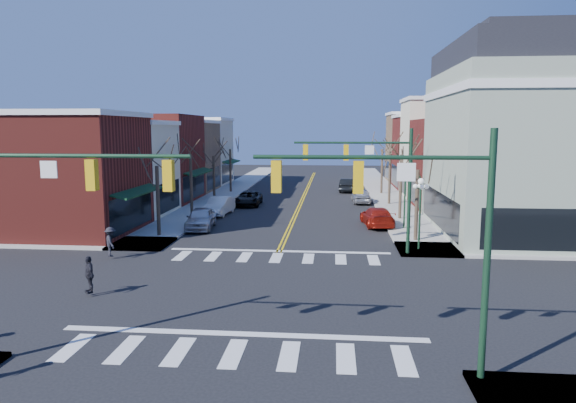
% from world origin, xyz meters
% --- Properties ---
extents(ground, '(160.00, 160.00, 0.00)m').
position_xyz_m(ground, '(0.00, 0.00, 0.00)').
color(ground, black).
rests_on(ground, ground).
extents(sidewalk_left, '(3.50, 70.00, 0.15)m').
position_xyz_m(sidewalk_left, '(-8.75, 20.00, 0.07)').
color(sidewalk_left, '#9E9B93').
rests_on(sidewalk_left, ground).
extents(sidewalk_right, '(3.50, 70.00, 0.15)m').
position_xyz_m(sidewalk_right, '(8.75, 20.00, 0.07)').
color(sidewalk_right, '#9E9B93').
rests_on(sidewalk_right, ground).
extents(bldg_left_brick_a, '(10.00, 8.50, 8.00)m').
position_xyz_m(bldg_left_brick_a, '(-15.50, 11.75, 4.00)').
color(bldg_left_brick_a, maroon).
rests_on(bldg_left_brick_a, ground).
extents(bldg_left_stucco_a, '(10.00, 7.00, 7.50)m').
position_xyz_m(bldg_left_stucco_a, '(-15.50, 19.50, 3.75)').
color(bldg_left_stucco_a, beige).
rests_on(bldg_left_stucco_a, ground).
extents(bldg_left_brick_b, '(10.00, 9.00, 8.50)m').
position_xyz_m(bldg_left_brick_b, '(-15.50, 27.50, 4.25)').
color(bldg_left_brick_b, maroon).
rests_on(bldg_left_brick_b, ground).
extents(bldg_left_tan, '(10.00, 7.50, 7.80)m').
position_xyz_m(bldg_left_tan, '(-15.50, 35.75, 3.90)').
color(bldg_left_tan, '#927250').
rests_on(bldg_left_tan, ground).
extents(bldg_left_stucco_b, '(10.00, 8.00, 8.20)m').
position_xyz_m(bldg_left_stucco_b, '(-15.50, 43.50, 4.10)').
color(bldg_left_stucco_b, beige).
rests_on(bldg_left_stucco_b, ground).
extents(bldg_right_brick_a, '(10.00, 8.50, 8.00)m').
position_xyz_m(bldg_right_brick_a, '(15.50, 25.75, 4.00)').
color(bldg_right_brick_a, maroon).
rests_on(bldg_right_brick_a, ground).
extents(bldg_right_stucco, '(10.00, 7.00, 10.00)m').
position_xyz_m(bldg_right_stucco, '(15.50, 33.50, 5.00)').
color(bldg_right_stucco, beige).
rests_on(bldg_right_stucco, ground).
extents(bldg_right_brick_b, '(10.00, 8.00, 8.50)m').
position_xyz_m(bldg_right_brick_b, '(15.50, 41.00, 4.25)').
color(bldg_right_brick_b, maroon).
rests_on(bldg_right_brick_b, ground).
extents(bldg_right_tan, '(10.00, 8.00, 9.00)m').
position_xyz_m(bldg_right_tan, '(15.50, 49.00, 4.50)').
color(bldg_right_tan, '#927250').
rests_on(bldg_right_tan, ground).
extents(victorian_corner, '(12.25, 14.25, 13.30)m').
position_xyz_m(victorian_corner, '(16.50, 14.50, 6.66)').
color(victorian_corner, gray).
rests_on(victorian_corner, ground).
extents(traffic_mast_near_left, '(6.60, 0.28, 7.20)m').
position_xyz_m(traffic_mast_near_left, '(-5.55, -7.40, 4.71)').
color(traffic_mast_near_left, '#14331E').
rests_on(traffic_mast_near_left, ground).
extents(traffic_mast_near_right, '(6.60, 0.28, 7.20)m').
position_xyz_m(traffic_mast_near_right, '(5.55, -7.40, 4.71)').
color(traffic_mast_near_right, '#14331E').
rests_on(traffic_mast_near_right, ground).
extents(traffic_mast_far_right, '(6.60, 0.28, 7.20)m').
position_xyz_m(traffic_mast_far_right, '(5.55, 7.40, 4.71)').
color(traffic_mast_far_right, '#14331E').
rests_on(traffic_mast_far_right, ground).
extents(lamppost_corner, '(0.36, 0.36, 4.33)m').
position_xyz_m(lamppost_corner, '(8.20, 8.50, 2.96)').
color(lamppost_corner, '#14331E').
rests_on(lamppost_corner, ground).
extents(lamppost_midblock, '(0.36, 0.36, 4.33)m').
position_xyz_m(lamppost_midblock, '(8.20, 15.00, 2.96)').
color(lamppost_midblock, '#14331E').
rests_on(lamppost_midblock, ground).
extents(tree_left_a, '(0.24, 0.24, 4.76)m').
position_xyz_m(tree_left_a, '(-8.40, 11.00, 2.38)').
color(tree_left_a, '#382B21').
rests_on(tree_left_a, ground).
extents(tree_left_b, '(0.24, 0.24, 5.04)m').
position_xyz_m(tree_left_b, '(-8.40, 19.00, 2.52)').
color(tree_left_b, '#382B21').
rests_on(tree_left_b, ground).
extents(tree_left_c, '(0.24, 0.24, 4.55)m').
position_xyz_m(tree_left_c, '(-8.40, 27.00, 2.27)').
color(tree_left_c, '#382B21').
rests_on(tree_left_c, ground).
extents(tree_left_d, '(0.24, 0.24, 4.90)m').
position_xyz_m(tree_left_d, '(-8.40, 35.00, 2.45)').
color(tree_left_d, '#382B21').
rests_on(tree_left_d, ground).
extents(tree_right_a, '(0.24, 0.24, 4.62)m').
position_xyz_m(tree_right_a, '(8.40, 11.00, 2.31)').
color(tree_right_a, '#382B21').
rests_on(tree_right_a, ground).
extents(tree_right_b, '(0.24, 0.24, 5.18)m').
position_xyz_m(tree_right_b, '(8.40, 19.00, 2.59)').
color(tree_right_b, '#382B21').
rests_on(tree_right_b, ground).
extents(tree_right_c, '(0.24, 0.24, 4.83)m').
position_xyz_m(tree_right_c, '(8.40, 27.00, 2.42)').
color(tree_right_c, '#382B21').
rests_on(tree_right_c, ground).
extents(tree_right_d, '(0.24, 0.24, 4.97)m').
position_xyz_m(tree_right_d, '(8.40, 35.00, 2.48)').
color(tree_right_d, '#382B21').
rests_on(tree_right_d, ground).
extents(car_left_near, '(2.23, 4.69, 1.55)m').
position_xyz_m(car_left_near, '(-6.36, 14.05, 0.77)').
color(car_left_near, '#BBBAC0').
rests_on(car_left_near, ground).
extents(car_left_mid, '(1.93, 4.63, 1.49)m').
position_xyz_m(car_left_mid, '(-6.40, 20.27, 0.74)').
color(car_left_mid, silver).
rests_on(car_left_mid, ground).
extents(car_left_far, '(2.31, 4.83, 1.33)m').
position_xyz_m(car_left_far, '(-4.80, 25.69, 0.66)').
color(car_left_far, black).
rests_on(car_left_far, ground).
extents(car_right_near, '(2.50, 5.04, 1.41)m').
position_xyz_m(car_right_near, '(6.40, 16.28, 0.70)').
color(car_right_near, maroon).
rests_on(car_right_near, ground).
extents(car_right_mid, '(1.84, 4.27, 1.43)m').
position_xyz_m(car_right_mid, '(5.84, 28.16, 0.72)').
color(car_right_mid, '#B7B6BB').
rests_on(car_right_mid, ground).
extents(car_right_far, '(2.15, 4.72, 1.50)m').
position_xyz_m(car_right_far, '(4.80, 37.18, 0.75)').
color(car_right_far, black).
rests_on(car_right_far, ground).
extents(pedestrian_dark_a, '(0.91, 0.98, 1.62)m').
position_xyz_m(pedestrian_dark_a, '(-7.30, -1.06, 0.96)').
color(pedestrian_dark_a, black).
rests_on(pedestrian_dark_a, sidewalk_left).
extents(pedestrian_dark_b, '(1.12, 1.22, 1.65)m').
position_xyz_m(pedestrian_dark_b, '(-9.12, 5.16, 0.97)').
color(pedestrian_dark_b, black).
rests_on(pedestrian_dark_b, sidewalk_left).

